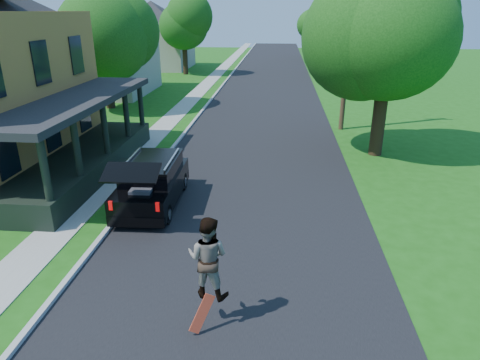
# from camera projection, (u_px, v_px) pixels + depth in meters

# --- Properties ---
(ground) EXTENTS (140.00, 140.00, 0.00)m
(ground) POSITION_uv_depth(u_px,v_px,m) (237.00, 260.00, 11.45)
(ground) COLOR #1A5711
(ground) RESTS_ON ground
(street) EXTENTS (8.00, 120.00, 0.02)m
(street) POSITION_uv_depth(u_px,v_px,m) (265.00, 106.00, 29.95)
(street) COLOR black
(street) RESTS_ON ground
(curb) EXTENTS (0.15, 120.00, 0.12)m
(curb) POSITION_uv_depth(u_px,v_px,m) (208.00, 105.00, 30.29)
(curb) COLOR #ABABA6
(curb) RESTS_ON ground
(sidewalk) EXTENTS (1.30, 120.00, 0.03)m
(sidewalk) POSITION_uv_depth(u_px,v_px,m) (186.00, 104.00, 30.42)
(sidewalk) COLOR gray
(sidewalk) RESTS_ON ground
(front_walk) EXTENTS (6.50, 1.20, 0.03)m
(front_walk) POSITION_uv_depth(u_px,v_px,m) (24.00, 171.00, 17.81)
(front_walk) COLOR gray
(front_walk) RESTS_ON ground
(neighbor_house_mid) EXTENTS (12.78, 12.78, 8.30)m
(neighbor_house_mid) POSITION_uv_depth(u_px,v_px,m) (95.00, 38.00, 33.25)
(neighbor_house_mid) COLOR #9D9C8B
(neighbor_house_mid) RESTS_ON ground
(neighbor_house_far) EXTENTS (12.78, 12.78, 8.30)m
(neighbor_house_far) POSITION_uv_depth(u_px,v_px,m) (152.00, 30.00, 48.05)
(neighbor_house_far) COLOR #9D9C8B
(neighbor_house_far) RESTS_ON ground
(black_suv) EXTENTS (1.87, 4.59, 2.12)m
(black_suv) POSITION_uv_depth(u_px,v_px,m) (152.00, 183.00, 14.45)
(black_suv) COLOR black
(black_suv) RESTS_ON ground
(skateboarder) EXTENTS (0.99, 0.84, 1.80)m
(skateboarder) POSITION_uv_depth(u_px,v_px,m) (208.00, 257.00, 8.73)
(skateboarder) COLOR black
(skateboarder) RESTS_ON ground
(skateboard) EXTENTS (0.52, 0.40, 0.82)m
(skateboard) POSITION_uv_depth(u_px,v_px,m) (202.00, 314.00, 8.77)
(skateboard) COLOR #9E260D
(skateboard) RESTS_ON ground
(tree_left_mid) EXTENTS (7.76, 7.92, 8.96)m
(tree_left_mid) POSITION_uv_depth(u_px,v_px,m) (101.00, 21.00, 27.31)
(tree_left_mid) COLOR black
(tree_left_mid) RESTS_ON ground
(tree_left_far) EXTENTS (6.93, 6.76, 8.55)m
(tree_left_far) POSITION_uv_depth(u_px,v_px,m) (183.00, 18.00, 42.65)
(tree_left_far) COLOR black
(tree_left_far) RESTS_ON ground
(tree_right_near) EXTENTS (6.02, 5.80, 8.90)m
(tree_right_near) POSITION_uv_depth(u_px,v_px,m) (390.00, 21.00, 17.75)
(tree_right_near) COLOR black
(tree_right_near) RESTS_ON ground
(tree_right_mid) EXTENTS (6.33, 6.15, 9.66)m
(tree_right_mid) POSITION_uv_depth(u_px,v_px,m) (358.00, 9.00, 40.46)
(tree_right_mid) COLOR black
(tree_right_mid) RESTS_ON ground
(tree_right_far) EXTENTS (6.17, 5.91, 7.69)m
(tree_right_far) POSITION_uv_depth(u_px,v_px,m) (318.00, 20.00, 55.72)
(tree_right_far) COLOR black
(tree_right_far) RESTS_ON ground
(utility_pole_near) EXTENTS (1.63, 0.27, 10.41)m
(utility_pole_near) POSITION_uv_depth(u_px,v_px,m) (350.00, 28.00, 22.09)
(utility_pole_near) COLOR #3D281C
(utility_pole_near) RESTS_ON ground
(utility_pole_far) EXTENTS (1.48, 0.57, 9.59)m
(utility_pole_far) POSITION_uv_depth(u_px,v_px,m) (333.00, 24.00, 43.73)
(utility_pole_far) COLOR #3D281C
(utility_pole_far) RESTS_ON ground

